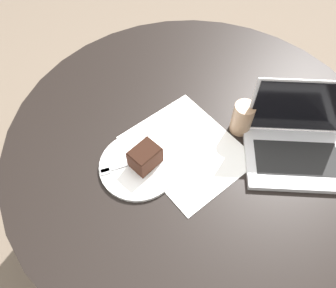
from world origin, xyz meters
TOP-DOWN VIEW (x-y plane):
  - ground_plane at (0.00, 0.00)m, footprint 12.00×12.00m
  - dining_table at (0.00, 0.00)m, footprint 1.25×1.25m
  - paper_document at (0.04, -0.04)m, footprint 0.46×0.44m
  - plate at (0.08, -0.20)m, footprint 0.24×0.24m
  - cake_slice at (0.08, -0.17)m, footprint 0.11×0.11m
  - fork at (0.08, -0.24)m, footprint 0.05×0.17m
  - coffee_glass at (-0.01, 0.15)m, footprint 0.07×0.07m
  - laptop at (0.11, 0.29)m, footprint 0.28×0.35m

SIDE VIEW (x-z plane):
  - ground_plane at x=0.00m, z-range 0.00..0.00m
  - dining_table at x=0.00m, z-range 0.22..0.93m
  - paper_document at x=0.04m, z-range 0.71..0.71m
  - plate at x=0.08m, z-range 0.71..0.72m
  - fork at x=0.08m, z-range 0.72..0.72m
  - laptop at x=0.11m, z-range 0.63..0.87m
  - cake_slice at x=0.08m, z-range 0.72..0.79m
  - coffee_glass at x=-0.01m, z-range 0.71..0.82m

